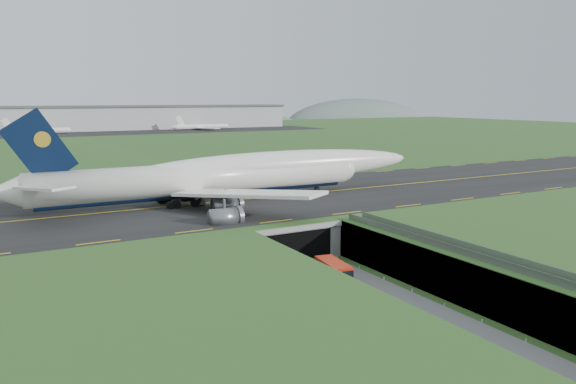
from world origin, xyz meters
TOP-DOWN VIEW (x-y plane):
  - ground at (0.00, 0.00)m, footprint 900.00×900.00m
  - airfield_deck at (0.00, 0.00)m, footprint 800.00×800.00m
  - trench_road at (0.00, -7.50)m, footprint 12.00×75.00m
  - taxiway at (0.00, 33.00)m, footprint 800.00×44.00m
  - tunnel_portal at (0.00, 16.71)m, footprint 17.00×22.30m
  - guideway at (11.00, -19.11)m, footprint 3.00×53.00m
  - jumbo_jet at (-0.00, 33.71)m, footprint 87.44×57.57m
  - shuttle_tram at (-0.79, -3.00)m, footprint 3.81×7.64m
  - cargo_terminal at (-0.09, 299.41)m, footprint 320.00×67.00m
  - distant_hills at (64.38, 430.00)m, footprint 700.00×91.00m

SIDE VIEW (x-z plane):
  - distant_hills at x=64.38m, z-range -34.00..26.00m
  - ground at x=0.00m, z-range 0.00..0.00m
  - trench_road at x=0.00m, z-range 0.00..0.20m
  - shuttle_tram at x=-0.79m, z-range 0.15..3.14m
  - airfield_deck at x=0.00m, z-range 0.00..6.00m
  - tunnel_portal at x=0.00m, z-range 0.33..6.33m
  - guideway at x=11.00m, z-range 1.80..8.85m
  - taxiway at x=0.00m, z-range 6.00..6.18m
  - jumbo_jet at x=0.00m, z-range 1.59..20.63m
  - cargo_terminal at x=-0.09m, z-range 6.16..21.76m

